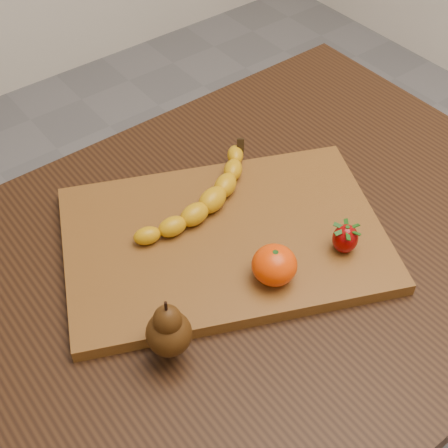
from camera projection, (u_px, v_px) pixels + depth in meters
table at (240, 297)px, 0.95m from camera, size 1.00×0.70×0.76m
cutting_board at (224, 239)px, 0.89m from camera, size 0.53×0.46×0.02m
banana at (212, 200)px, 0.91m from camera, size 0.22×0.12×0.03m
pear at (168, 326)px, 0.72m from camera, size 0.06×0.06×0.09m
mandarin at (274, 265)px, 0.81m from camera, size 0.07×0.07×0.05m
strawberry at (345, 238)px, 0.85m from camera, size 0.04×0.04×0.04m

